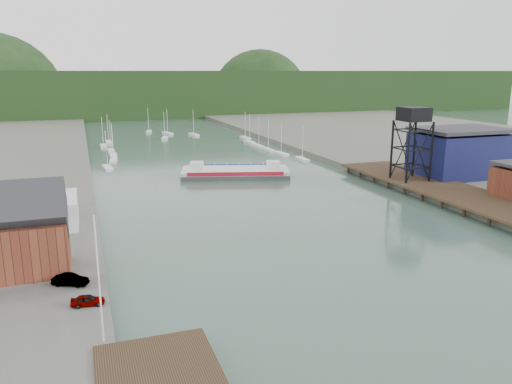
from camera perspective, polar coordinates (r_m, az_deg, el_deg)
ground at (r=53.91m, az=23.24°, el=-16.04°), size 600.00×600.00×0.00m
west_quay at (r=59.46m, az=-24.33°, el=-12.42°), size 16.00×80.00×1.60m
east_pier at (r=108.18m, az=21.98°, el=-0.08°), size 14.00×70.00×2.45m
harbor_building at (r=67.09m, az=-25.81°, el=-4.77°), size 12.20×8.20×8.90m
white_shed at (r=87.04m, az=-25.62°, el=-2.28°), size 18.00×12.00×4.50m
flagpole at (r=47.20m, az=-17.52°, el=-9.58°), size 0.16×0.16×12.00m
lift_tower at (r=114.77m, az=17.57°, el=7.98°), size 6.50×6.50×16.00m
blue_shed at (r=126.75m, az=22.22°, el=4.17°), size 20.50×14.50×11.30m
marina_sailboats at (r=177.11m, az=-8.23°, el=5.27°), size 57.71×92.65×0.90m
distant_hills at (r=336.58m, az=-14.52°, el=10.60°), size 500.00×120.00×80.00m
chain_ferry at (r=125.12m, az=-2.39°, el=2.28°), size 28.34×17.44×3.81m
car_west_a at (r=56.69m, az=-18.69°, el=-11.64°), size 3.60×1.76×1.18m
car_west_b at (r=62.22m, az=-20.46°, el=-9.39°), size 4.30×3.04×1.34m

